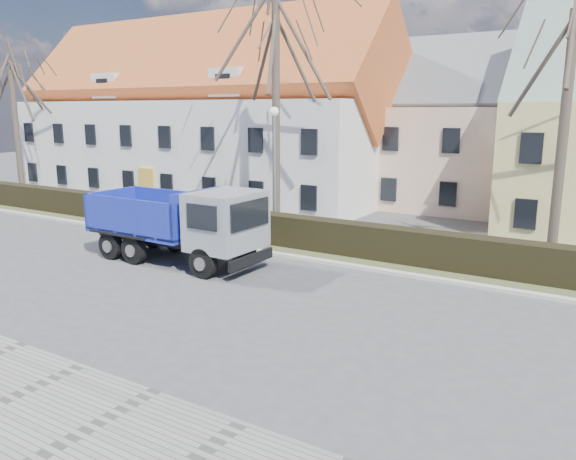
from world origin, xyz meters
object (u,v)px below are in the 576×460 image
Objects in this scene: parked_car_a at (224,205)px; cart_frame at (195,240)px; dump_truck at (171,222)px; streetlight at (274,174)px.

cart_frame is at bearing -137.26° from parked_car_a.
streetlight is at bearing 75.82° from dump_truck.
parked_car_a is at bearing 116.36° from dump_truck.
streetlight is at bearing -106.17° from parked_car_a.
streetlight is (1.37, 5.13, 1.45)m from dump_truck.
streetlight reaches higher than dump_truck.
dump_truck is at bearing -104.92° from streetlight.
parked_car_a is at bearing 149.38° from streetlight.
dump_truck is 2.48m from cart_frame.
dump_truck is at bearing -139.93° from parked_car_a.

